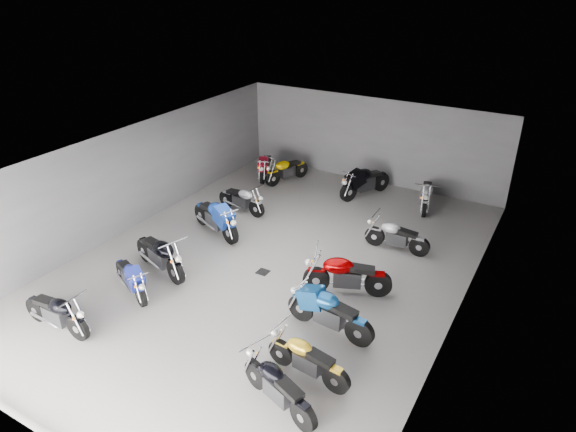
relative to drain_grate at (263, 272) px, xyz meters
name	(u,v)px	position (x,y,z in m)	size (l,w,h in m)	color
ground	(273,264)	(0.00, 0.50, -0.01)	(14.00, 14.00, 0.00)	gray
wall_back	(371,140)	(0.00, 7.50, 1.59)	(10.00, 0.10, 3.20)	slate
wall_left	(134,177)	(-5.00, 0.50, 1.59)	(0.10, 14.00, 3.20)	slate
wall_right	(464,262)	(5.00, 0.50, 1.59)	(0.10, 14.00, 3.20)	slate
ceiling	(271,154)	(0.00, 0.50, 3.21)	(10.00, 14.00, 0.04)	black
drain_grate	(263,272)	(0.00, 0.00, 0.00)	(0.32, 0.32, 0.01)	black
motorcycle_left_a	(56,312)	(-2.71, -4.37, 0.48)	(2.01, 0.39, 0.88)	black
motorcycle_left_b	(131,278)	(-2.34, -2.48, 0.45)	(1.78, 0.91, 0.84)	black
motorcycle_left_c	(160,255)	(-2.38, -1.36, 0.53)	(2.18, 0.78, 0.98)	black
motorcycle_left_e	(216,218)	(-2.41, 1.13, 0.55)	(2.20, 0.96, 1.01)	black
motorcycle_left_f	(242,199)	(-2.62, 2.81, 0.45)	(1.92, 0.44, 0.84)	black
motorcycle_right_a	(278,387)	(2.76, -3.78, 0.47)	(1.91, 0.75, 0.87)	black
motorcycle_right_b	(307,359)	(2.87, -2.83, 0.45)	(1.92, 0.43, 0.84)	black
motorcycle_right_c	(329,312)	(2.61, -1.33, 0.52)	(2.21, 0.49, 0.97)	black
motorcycle_right_d	(346,275)	(2.34, 0.23, 0.53)	(2.13, 0.99, 0.99)	black
motorcycle_right_f	(396,236)	(2.69, 2.95, 0.46)	(1.93, 0.39, 0.85)	black
motorcycle_back_a	(265,166)	(-3.59, 5.80, 0.46)	(0.87, 1.84, 0.86)	black
motorcycle_back_b	(286,170)	(-2.66, 5.81, 0.48)	(0.81, 1.93, 0.88)	black
motorcycle_back_d	(365,182)	(0.42, 6.07, 0.54)	(1.07, 2.13, 1.00)	black
motorcycle_back_e	(426,195)	(2.60, 6.19, 0.49)	(0.64, 2.04, 0.91)	black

